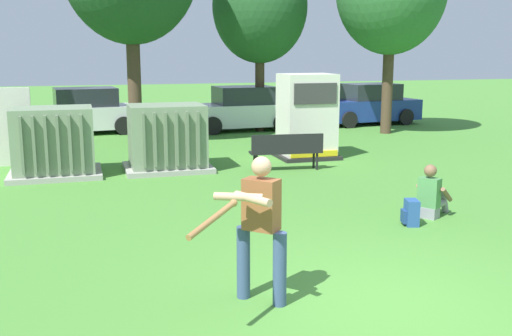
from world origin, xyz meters
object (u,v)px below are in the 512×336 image
(transformer_mid_west, at_px, (167,138))
(parked_car_right_of_center, at_px, (367,105))
(parked_car_leftmost, at_px, (83,112))
(batter, at_px, (259,223))
(parked_car_left_of_center, at_px, (241,110))
(backpack, at_px, (411,213))
(transformer_west, at_px, (54,143))
(generator_enclosure, at_px, (307,117))
(park_bench, at_px, (287,149))
(seated_spectator, at_px, (431,196))

(transformer_mid_west, height_order, parked_car_right_of_center, same)
(transformer_mid_west, height_order, parked_car_leftmost, same)
(batter, xyz_separation_m, parked_car_right_of_center, (9.16, 15.68, -0.22))
(parked_car_left_of_center, relative_size, parked_car_right_of_center, 0.98)
(backpack, distance_m, parked_car_left_of_center, 12.86)
(transformer_west, xyz_separation_m, parked_car_left_of_center, (6.36, 6.86, -0.04))
(generator_enclosure, bearing_deg, transformer_mid_west, -170.07)
(generator_enclosure, relative_size, parked_car_left_of_center, 0.54)
(batter, height_order, parked_car_right_of_center, batter)
(park_bench, xyz_separation_m, batter, (-2.91, -7.47, 0.44))
(parked_car_left_of_center, bearing_deg, park_bench, -96.60)
(transformer_mid_west, distance_m, parked_car_left_of_center, 7.80)
(transformer_mid_west, xyz_separation_m, backpack, (3.28, -5.98, -0.57))
(parked_car_leftmost, xyz_separation_m, parked_car_left_of_center, (5.64, -0.70, 0.00))
(parked_car_leftmost, bearing_deg, transformer_west, -95.42)
(transformer_west, bearing_deg, parked_car_left_of_center, 47.17)
(transformer_mid_west, bearing_deg, batter, -90.72)
(batter, height_order, backpack, batter)
(generator_enclosure, bearing_deg, park_bench, -125.46)
(park_bench, distance_m, seated_spectator, 4.84)
(transformer_west, distance_m, parked_car_leftmost, 7.60)
(seated_spectator, xyz_separation_m, parked_car_leftmost, (-5.84, 13.16, 0.38))
(parked_car_left_of_center, height_order, parked_car_right_of_center, same)
(generator_enclosure, bearing_deg, parked_car_right_of_center, 52.27)
(backpack, relative_size, parked_car_right_of_center, 0.10)
(parked_car_right_of_center, bearing_deg, parked_car_leftmost, 178.73)
(backpack, xyz_separation_m, parked_car_left_of_center, (0.42, 12.84, 0.54))
(backpack, height_order, parked_car_right_of_center, parked_car_right_of_center)
(parked_car_left_of_center, bearing_deg, seated_spectator, -89.08)
(park_bench, height_order, parked_car_left_of_center, parked_car_left_of_center)
(transformer_mid_west, distance_m, parked_car_leftmost, 7.81)
(parked_car_leftmost, bearing_deg, generator_enclosure, -49.54)
(park_bench, xyz_separation_m, parked_car_left_of_center, (0.90, 7.74, 0.22))
(backpack, height_order, parked_car_left_of_center, parked_car_left_of_center)
(parked_car_leftmost, bearing_deg, park_bench, -60.67)
(park_bench, relative_size, parked_car_leftmost, 0.42)
(generator_enclosure, bearing_deg, parked_car_leftmost, 130.46)
(generator_enclosure, distance_m, parked_car_leftmost, 9.04)
(transformer_mid_west, bearing_deg, parked_car_leftmost, 104.35)
(transformer_mid_west, xyz_separation_m, parked_car_left_of_center, (3.71, 6.86, -0.04))
(transformer_west, xyz_separation_m, generator_enclosure, (6.58, 0.69, 0.35))
(backpack, bearing_deg, seated_spectator, 31.52)
(transformer_mid_west, relative_size, batter, 1.21)
(batter, bearing_deg, parked_car_right_of_center, 59.69)
(seated_spectator, distance_m, backpack, 0.75)
(seated_spectator, height_order, parked_car_right_of_center, parked_car_right_of_center)
(parked_car_right_of_center, bearing_deg, seated_spectator, -111.75)
(parked_car_leftmost, xyz_separation_m, parked_car_right_of_center, (10.99, -0.24, 0.00))
(generator_enclosure, height_order, seated_spectator, generator_enclosure)
(seated_spectator, bearing_deg, transformer_mid_west, 124.91)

